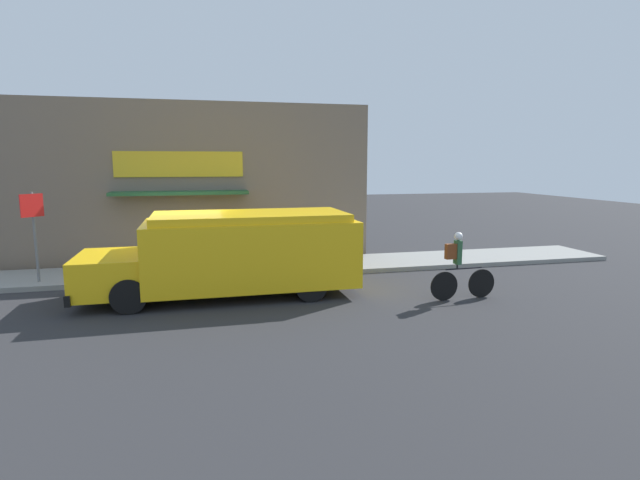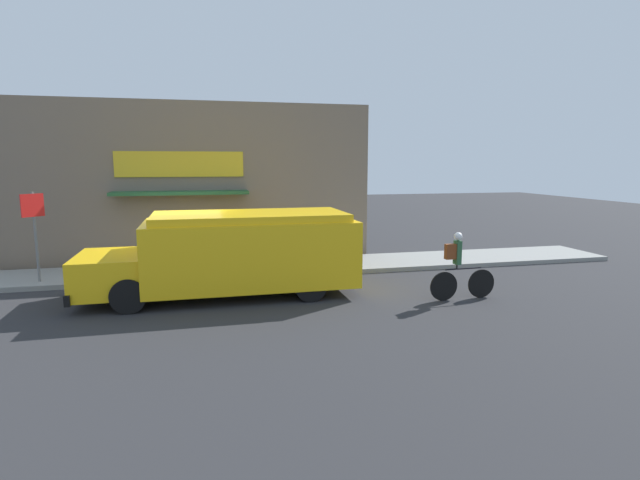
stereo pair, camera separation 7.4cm
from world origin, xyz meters
The scene contains 7 objects.
ground_plane centered at (0.00, 0.00, 0.00)m, with size 70.00×70.00×0.00m, color #2B2B2D.
sidewalk centered at (0.00, 1.17, 0.07)m, with size 28.00×2.34×0.14m.
storefront centered at (0.00, 2.74, 2.60)m, with size 12.67×1.07×5.21m.
school_bus centered at (1.46, -1.50, 1.08)m, with size 6.63×2.83×2.05m.
cyclist centered at (6.69, -3.20, 0.77)m, with size 1.73×0.20×1.65m.
stop_sign_post centered at (-3.57, 0.53, 1.74)m, with size 0.45×0.45×2.39m.
trash_bin centered at (1.55, 1.79, 0.54)m, with size 0.56×0.56×0.80m.
Camera 1 is at (0.67, -13.81, 3.29)m, focal length 28.00 mm.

